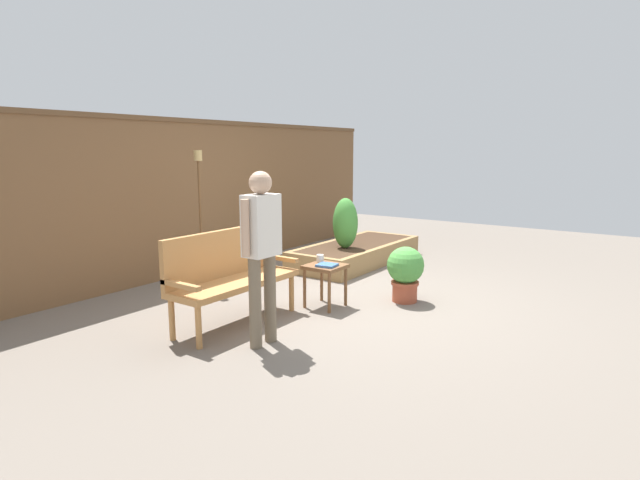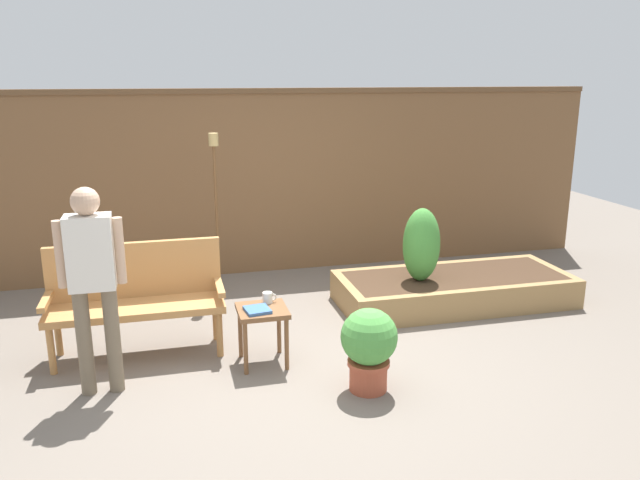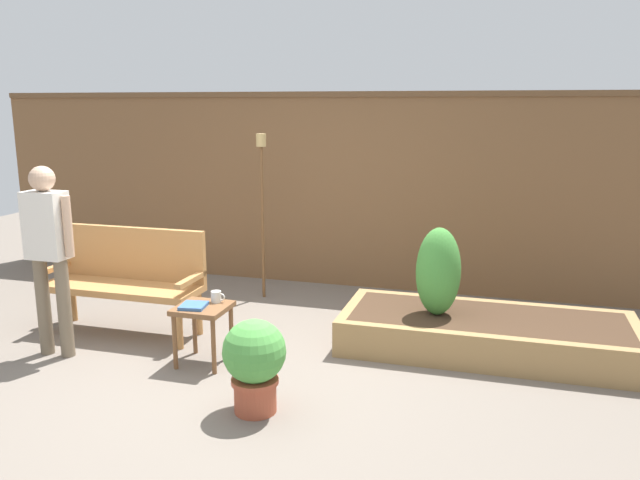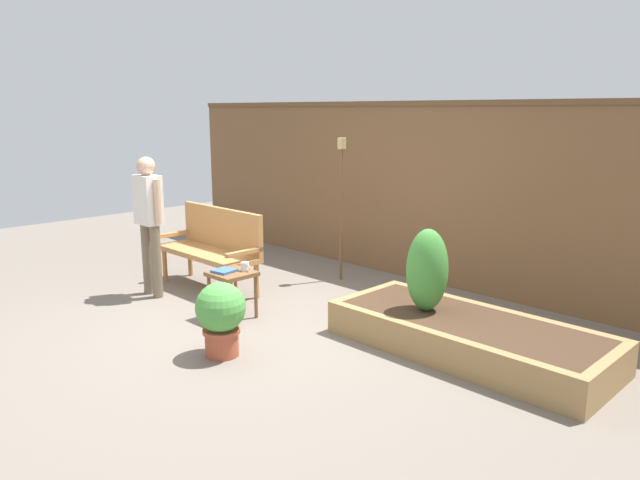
{
  "view_description": "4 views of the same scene",
  "coord_description": "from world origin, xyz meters",
  "px_view_note": "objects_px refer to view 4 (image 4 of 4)",
  "views": [
    {
      "loc": [
        -4.92,
        -3.02,
        1.74
      ],
      "look_at": [
        -0.19,
        0.31,
        0.71
      ],
      "focal_mm": 28.6,
      "sensor_mm": 36.0,
      "label": 1
    },
    {
      "loc": [
        -1.1,
        -4.59,
        2.31
      ],
      "look_at": [
        0.27,
        0.76,
        0.84
      ],
      "focal_mm": 34.94,
      "sensor_mm": 36.0,
      "label": 2
    },
    {
      "loc": [
        1.83,
        -4.19,
        2.04
      ],
      "look_at": [
        0.29,
        1.09,
        0.84
      ],
      "focal_mm": 35.5,
      "sensor_mm": 36.0,
      "label": 3
    },
    {
      "loc": [
        4.29,
        -3.35,
        2.06
      ],
      "look_at": [
        0.2,
        0.75,
        0.79
      ],
      "focal_mm": 33.63,
      "sensor_mm": 36.0,
      "label": 4
    }
  ],
  "objects_px": {
    "garden_bench": "(214,243)",
    "shrub_near_bench": "(427,270)",
    "potted_boxwood": "(221,314)",
    "book_on_table": "(224,271)",
    "tiki_torch": "(341,184)",
    "cup_on_table": "(245,267)",
    "person_by_bench": "(149,214)",
    "side_table": "(232,280)"
  },
  "relations": [
    {
      "from": "side_table",
      "to": "shrub_near_bench",
      "type": "distance_m",
      "value": 1.95
    },
    {
      "from": "book_on_table",
      "to": "potted_boxwood",
      "type": "xyz_separation_m",
      "value": [
        0.74,
        -0.59,
        -0.13
      ]
    },
    {
      "from": "side_table",
      "to": "person_by_bench",
      "type": "distance_m",
      "value": 1.37
    },
    {
      "from": "book_on_table",
      "to": "potted_boxwood",
      "type": "height_order",
      "value": "potted_boxwood"
    },
    {
      "from": "garden_bench",
      "to": "book_on_table",
      "type": "relative_size",
      "value": 7.2
    },
    {
      "from": "potted_boxwood",
      "to": "tiki_torch",
      "type": "distance_m",
      "value": 2.71
    },
    {
      "from": "side_table",
      "to": "shrub_near_bench",
      "type": "relative_size",
      "value": 0.65
    },
    {
      "from": "garden_bench",
      "to": "tiki_torch",
      "type": "distance_m",
      "value": 1.66
    },
    {
      "from": "person_by_bench",
      "to": "garden_bench",
      "type": "bearing_deg",
      "value": 69.43
    },
    {
      "from": "tiki_torch",
      "to": "person_by_bench",
      "type": "xyz_separation_m",
      "value": [
        -1.06,
        -1.97,
        -0.25
      ]
    },
    {
      "from": "garden_bench",
      "to": "cup_on_table",
      "type": "relative_size",
      "value": 12.15
    },
    {
      "from": "cup_on_table",
      "to": "garden_bench",
      "type": "bearing_deg",
      "value": 160.4
    },
    {
      "from": "cup_on_table",
      "to": "side_table",
      "type": "bearing_deg",
      "value": -119.99
    },
    {
      "from": "cup_on_table",
      "to": "book_on_table",
      "type": "distance_m",
      "value": 0.21
    },
    {
      "from": "book_on_table",
      "to": "person_by_bench",
      "type": "xyz_separation_m",
      "value": [
        -1.2,
        -0.12,
        0.44
      ]
    },
    {
      "from": "garden_bench",
      "to": "shrub_near_bench",
      "type": "relative_size",
      "value": 1.94
    },
    {
      "from": "garden_bench",
      "to": "potted_boxwood",
      "type": "bearing_deg",
      "value": -33.89
    },
    {
      "from": "shrub_near_bench",
      "to": "tiki_torch",
      "type": "relative_size",
      "value": 0.43
    },
    {
      "from": "person_by_bench",
      "to": "cup_on_table",
      "type": "bearing_deg",
      "value": 12.64
    },
    {
      "from": "tiki_torch",
      "to": "person_by_bench",
      "type": "distance_m",
      "value": 2.25
    },
    {
      "from": "tiki_torch",
      "to": "person_by_bench",
      "type": "height_order",
      "value": "tiki_torch"
    },
    {
      "from": "shrub_near_bench",
      "to": "garden_bench",
      "type": "bearing_deg",
      "value": -172.79
    },
    {
      "from": "book_on_table",
      "to": "tiki_torch",
      "type": "distance_m",
      "value": 1.97
    },
    {
      "from": "garden_bench",
      "to": "potted_boxwood",
      "type": "xyz_separation_m",
      "value": [
        1.69,
        -1.13,
        -0.18
      ]
    },
    {
      "from": "shrub_near_bench",
      "to": "person_by_bench",
      "type": "relative_size",
      "value": 0.48
    },
    {
      "from": "book_on_table",
      "to": "tiki_torch",
      "type": "xyz_separation_m",
      "value": [
        -0.14,
        1.84,
        0.69
      ]
    },
    {
      "from": "shrub_near_bench",
      "to": "tiki_torch",
      "type": "xyz_separation_m",
      "value": [
        -1.92,
        0.95,
        0.51
      ]
    },
    {
      "from": "shrub_near_bench",
      "to": "tiki_torch",
      "type": "bearing_deg",
      "value": 153.73
    },
    {
      "from": "shrub_near_bench",
      "to": "book_on_table",
      "type": "bearing_deg",
      "value": -153.39
    },
    {
      "from": "book_on_table",
      "to": "potted_boxwood",
      "type": "distance_m",
      "value": 0.95
    },
    {
      "from": "cup_on_table",
      "to": "shrub_near_bench",
      "type": "distance_m",
      "value": 1.83
    },
    {
      "from": "potted_boxwood",
      "to": "shrub_near_bench",
      "type": "distance_m",
      "value": 1.84
    },
    {
      "from": "side_table",
      "to": "book_on_table",
      "type": "distance_m",
      "value": 0.12
    },
    {
      "from": "garden_bench",
      "to": "person_by_bench",
      "type": "distance_m",
      "value": 0.82
    },
    {
      "from": "book_on_table",
      "to": "person_by_bench",
      "type": "relative_size",
      "value": 0.13
    },
    {
      "from": "book_on_table",
      "to": "potted_boxwood",
      "type": "bearing_deg",
      "value": -46.47
    },
    {
      "from": "side_table",
      "to": "cup_on_table",
      "type": "relative_size",
      "value": 4.05
    },
    {
      "from": "cup_on_table",
      "to": "book_on_table",
      "type": "xyz_separation_m",
      "value": [
        -0.11,
        -0.17,
        -0.03
      ]
    },
    {
      "from": "cup_on_table",
      "to": "tiki_torch",
      "type": "xyz_separation_m",
      "value": [
        -0.25,
        1.67,
        0.66
      ]
    },
    {
      "from": "potted_boxwood",
      "to": "person_by_bench",
      "type": "bearing_deg",
      "value": 166.6
    },
    {
      "from": "side_table",
      "to": "tiki_torch",
      "type": "bearing_deg",
      "value": 95.93
    },
    {
      "from": "garden_bench",
      "to": "shrub_near_bench",
      "type": "xyz_separation_m",
      "value": [
        2.73,
        0.35,
        0.13
      ]
    }
  ]
}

